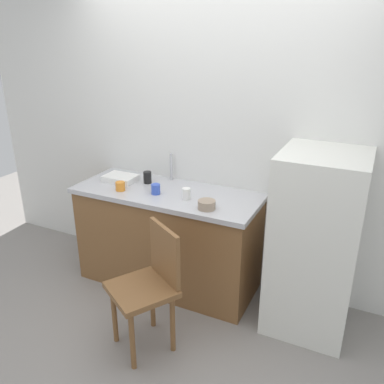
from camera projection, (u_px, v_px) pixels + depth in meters
name	position (u px, v px, depth m)	size (l,w,h in m)	color
ground_plane	(163.00, 336.00, 2.92)	(8.00, 8.00, 0.00)	gray
back_wall	(219.00, 131.00, 3.27)	(4.80, 0.10, 2.64)	silver
cabinet_base	(168.00, 240.00, 3.43)	(1.51, 0.60, 0.83)	brown
countertop	(167.00, 193.00, 3.27)	(1.55, 0.64, 0.04)	#B7B7BC
faucet	(171.00, 167.00, 3.47)	(0.02, 0.02, 0.24)	#B7B7BC
refrigerator	(315.00, 243.00, 2.84)	(0.58, 0.62, 1.34)	silver
chair	(149.00, 283.00, 2.69)	(0.55, 0.55, 0.89)	brown
dish_tray	(121.00, 178.00, 3.48)	(0.28, 0.20, 0.05)	white
terracotta_bowl	(207.00, 205.00, 2.92)	(0.13, 0.13, 0.07)	gray
cup_orange	(120.00, 186.00, 3.26)	(0.08, 0.08, 0.07)	orange
cup_black	(147.00, 177.00, 3.42)	(0.07, 0.07, 0.10)	black
cup_blue	(156.00, 189.00, 3.19)	(0.07, 0.07, 0.08)	blue
cup_white	(186.00, 194.00, 3.08)	(0.06, 0.06, 0.09)	white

